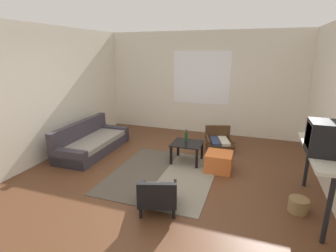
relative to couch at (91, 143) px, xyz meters
The scene contains 14 objects.
ground_plane 2.15m from the couch, 21.08° to the right, with size 7.80×7.80×0.00m, color #56331E.
far_wall_with_window 3.25m from the couch, 48.98° to the left, with size 5.60×0.13×2.70m.
side_wall_left 1.41m from the couch, 144.93° to the right, with size 0.12×6.60×2.70m, color silver.
area_rug 2.01m from the couch, 16.03° to the right, with size 1.83×2.15×0.01m.
couch is the anchor object (origin of this frame).
coffee_table 2.20m from the couch, ahead, with size 0.60×0.56×0.41m.
armchair_by_window 2.91m from the couch, 22.08° to the left, with size 0.75×0.78×0.50m.
armchair_striped_foreground 2.76m from the couch, 35.61° to the right, with size 0.68×0.71×0.53m.
ottoman_orange 2.87m from the couch, ahead, with size 0.48×0.48×0.35m, color #D1662D.
console_shelf 4.44m from the couch, 11.15° to the right, with size 0.40×1.54×0.91m.
crt_television 4.53m from the couch, 13.15° to the right, with size 0.45×0.42×0.43m.
clay_vase 4.42m from the couch, ahead, with size 0.24×0.24×0.30m.
glass_bottle 2.18m from the couch, ahead, with size 0.06×0.06×0.25m.
wicker_basket 4.24m from the couch, 13.35° to the right, with size 0.27×0.27×0.20m, color olive.
Camera 1 is at (1.43, -3.78, 2.18)m, focal length 27.35 mm.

